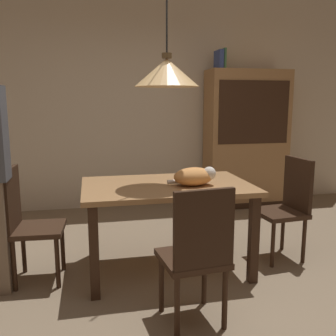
# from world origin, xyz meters

# --- Properties ---
(ground) EXTENTS (10.00, 10.00, 0.00)m
(ground) POSITION_xyz_m (0.00, 0.00, 0.00)
(ground) COLOR #847056
(back_wall) EXTENTS (6.40, 0.10, 2.90)m
(back_wall) POSITION_xyz_m (0.00, 2.65, 1.45)
(back_wall) COLOR beige
(back_wall) RESTS_ON ground
(dining_table) EXTENTS (1.40, 0.90, 0.75)m
(dining_table) POSITION_xyz_m (-0.09, 0.54, 0.65)
(dining_table) COLOR #A87A4C
(dining_table) RESTS_ON ground
(chair_near_front) EXTENTS (0.44, 0.44, 0.93)m
(chair_near_front) POSITION_xyz_m (-0.08, -0.33, 0.51)
(chair_near_front) COLOR #382316
(chair_near_front) RESTS_ON ground
(chair_left_side) EXTENTS (0.42, 0.42, 0.93)m
(chair_left_side) POSITION_xyz_m (-1.22, 0.55, 0.51)
(chair_left_side) COLOR #382316
(chair_left_side) RESTS_ON ground
(chair_right_side) EXTENTS (0.44, 0.44, 0.93)m
(chair_right_side) POSITION_xyz_m (1.04, 0.55, 0.51)
(chair_right_side) COLOR #382316
(chair_right_side) RESTS_ON ground
(cat_sleeping) EXTENTS (0.39, 0.26, 0.16)m
(cat_sleeping) POSITION_xyz_m (0.13, 0.45, 0.83)
(cat_sleeping) COLOR #E59951
(cat_sleeping) RESTS_ON dining_table
(pendant_lamp) EXTENTS (0.52, 0.52, 1.30)m
(pendant_lamp) POSITION_xyz_m (-0.09, 0.54, 1.66)
(pendant_lamp) COLOR #E5B775
(hutch_bookcase) EXTENTS (1.12, 0.45, 1.85)m
(hutch_bookcase) POSITION_xyz_m (1.40, 2.32, 0.89)
(hutch_bookcase) COLOR #A87A4C
(hutch_bookcase) RESTS_ON ground
(book_blue_wide) EXTENTS (0.06, 0.24, 0.24)m
(book_blue_wide) POSITION_xyz_m (0.97, 2.32, 1.97)
(book_blue_wide) COLOR #384C93
(book_blue_wide) RESTS_ON hutch_bookcase
(book_green_slim) EXTENTS (0.03, 0.20, 0.26)m
(book_green_slim) POSITION_xyz_m (1.03, 2.32, 1.98)
(book_green_slim) COLOR #427A4C
(book_green_slim) RESTS_ON hutch_bookcase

